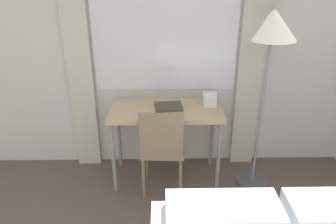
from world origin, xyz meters
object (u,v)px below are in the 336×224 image
at_px(standing_lamp, 271,39).
at_px(book, 168,106).
at_px(desk, 166,116).
at_px(telephone, 209,99).
at_px(desk_chair, 162,145).

height_order(standing_lamp, book, standing_lamp).
xyz_separation_m(standing_lamp, book, (-0.85, 0.14, -0.67)).
height_order(desk, telephone, telephone).
xyz_separation_m(desk, desk_chair, (-0.04, -0.24, -0.18)).
distance_m(standing_lamp, book, 1.09).
bearing_deg(standing_lamp, desk_chair, -172.38).
distance_m(desk, telephone, 0.45).
distance_m(desk_chair, telephone, 0.65).
bearing_deg(telephone, standing_lamp, -25.76).
bearing_deg(telephone, book, -169.05).
relative_size(telephone, book, 0.63).
relative_size(desk, telephone, 6.14).
relative_size(standing_lamp, book, 6.21).
relative_size(desk, standing_lamp, 0.63).
bearing_deg(desk, telephone, 12.54).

